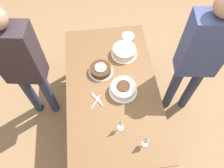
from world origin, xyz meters
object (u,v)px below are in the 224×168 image
at_px(cake_center_white, 123,89).
at_px(wine_glass_far, 147,139).
at_px(cake_front_chocolate, 101,70).
at_px(cake_back_decorated, 124,51).
at_px(wine_glass_near, 121,122).
at_px(person_watching, 200,56).
at_px(person_cutting, 22,64).

bearing_deg(cake_center_white, wine_glass_far, 11.07).
relative_size(cake_front_chocolate, cake_back_decorated, 0.90).
xyz_separation_m(cake_center_white, wine_glass_far, (0.57, 0.11, 0.09)).
relative_size(wine_glass_near, person_watching, 0.12).
relative_size(cake_front_chocolate, person_watching, 0.16).
height_order(cake_back_decorated, wine_glass_near, wine_glass_near).
distance_m(wine_glass_far, person_cutting, 1.37).
height_order(cake_front_chocolate, wine_glass_near, wine_glass_near).
height_order(cake_front_chocolate, person_watching, person_watching).
xyz_separation_m(cake_back_decorated, wine_glass_far, (1.06, 0.03, 0.09)).
xyz_separation_m(wine_glass_near, person_cutting, (-0.66, -0.88, 0.14)).
bearing_deg(person_watching, cake_back_decorated, -20.20).
relative_size(cake_front_chocolate, person_cutting, 0.16).
bearing_deg(cake_back_decorated, person_cutting, -78.10).
height_order(person_cutting, person_watching, person_watching).
relative_size(cake_back_decorated, wine_glass_far, 1.52).
height_order(cake_back_decorated, wine_glass_far, wine_glass_far).
distance_m(cake_back_decorated, person_watching, 0.81).
bearing_deg(person_watching, wine_glass_near, 40.10).
bearing_deg(cake_center_white, person_watching, 99.07).
distance_m(cake_front_chocolate, person_cutting, 0.80).
xyz_separation_m(wine_glass_far, person_watching, (-0.69, 0.64, 0.18)).
relative_size(cake_front_chocolate, wine_glass_near, 1.31).
height_order(wine_glass_far, person_cutting, person_cutting).
relative_size(wine_glass_near, person_cutting, 0.12).
bearing_deg(cake_center_white, person_cutting, -105.48).
height_order(cake_center_white, wine_glass_near, wine_glass_near).
distance_m(wine_glass_near, person_cutting, 1.11).
bearing_deg(cake_back_decorated, wine_glass_far, 1.48).
distance_m(wine_glass_near, person_watching, 1.00).
distance_m(cake_front_chocolate, cake_back_decorated, 0.36).
distance_m(cake_center_white, wine_glass_near, 0.41).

